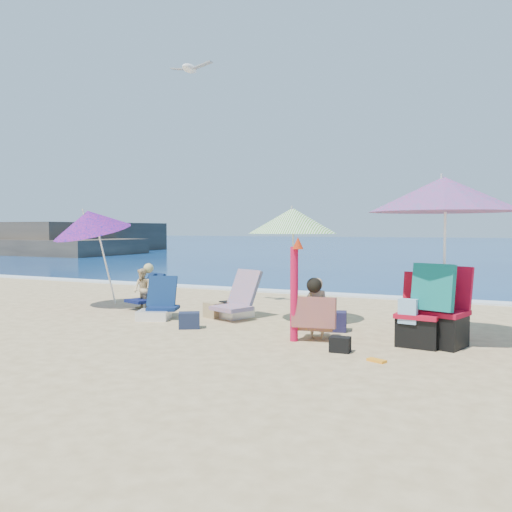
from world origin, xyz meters
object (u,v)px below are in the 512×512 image
at_px(person_center, 316,310).
at_px(seagull, 190,68).
at_px(umbrella_turquoise, 444,194).
at_px(camp_chair_left, 420,324).
at_px(umbrella_striped, 293,221).
at_px(chair_rainbow, 235,305).
at_px(chair_navy, 158,308).
at_px(umbrella_blue, 90,222).
at_px(person_left, 144,289).
at_px(camp_chair_right, 439,316).
at_px(furled_umbrella, 295,284).

relative_size(person_center, seagull, 0.97).
distance_m(umbrella_turquoise, camp_chair_left, 1.75).
distance_m(umbrella_striped, chair_rainbow, 1.82).
height_order(chair_navy, camp_chair_left, camp_chair_left).
bearing_deg(chair_navy, umbrella_striped, 14.11).
height_order(umbrella_blue, person_left, umbrella_blue).
distance_m(chair_rainbow, seagull, 4.39).
distance_m(umbrella_striped, umbrella_blue, 4.17).
bearing_deg(chair_rainbow, camp_chair_right, -14.16).
distance_m(chair_navy, person_center, 3.06).
xyz_separation_m(umbrella_striped, person_left, (-3.10, 0.18, -1.27)).
xyz_separation_m(umbrella_turquoise, chair_navy, (-4.60, -0.04, -1.81)).
xyz_separation_m(furled_umbrella, chair_rainbow, (-1.63, 1.37, -0.57)).
distance_m(umbrella_turquoise, person_left, 5.72).
xyz_separation_m(chair_rainbow, camp_chair_left, (3.22, -0.91, 0.07)).
relative_size(furled_umbrella, person_left, 1.64).
relative_size(umbrella_blue, camp_chair_left, 2.14).
height_order(chair_navy, seagull, seagull).
distance_m(umbrella_blue, seagull, 3.46).
relative_size(camp_chair_right, seagull, 1.23).
relative_size(umbrella_striped, furled_umbrella, 1.33).
height_order(furled_umbrella, chair_navy, furled_umbrella).
bearing_deg(furled_umbrella, umbrella_turquoise, 22.49).
height_order(umbrella_turquoise, furled_umbrella, umbrella_turquoise).
height_order(umbrella_striped, furled_umbrella, umbrella_striped).
xyz_separation_m(umbrella_blue, seagull, (1.98, 0.47, 2.79)).
height_order(umbrella_striped, person_center, umbrella_striped).
bearing_deg(person_center, seagull, 153.34).
bearing_deg(person_left, chair_navy, -41.12).
bearing_deg(camp_chair_left, seagull, 164.06).
bearing_deg(umbrella_blue, camp_chair_right, -6.31).
height_order(umbrella_blue, person_center, umbrella_blue).
bearing_deg(chair_rainbow, seagull, 163.80).
bearing_deg(chair_rainbow, furled_umbrella, -40.02).
height_order(umbrella_turquoise, umbrella_blue, umbrella_turquoise).
bearing_deg(person_left, person_center, -17.99).
distance_m(person_center, person_left, 4.06).
bearing_deg(umbrella_turquoise, chair_rainbow, 169.92).
bearing_deg(chair_rainbow, umbrella_blue, -177.23).
height_order(umbrella_blue, camp_chair_right, umbrella_blue).
bearing_deg(umbrella_blue, umbrella_turquoise, -4.07).
bearing_deg(umbrella_blue, camp_chair_left, -6.93).
bearing_deg(furled_umbrella, umbrella_blue, 165.47).
bearing_deg(camp_chair_left, person_left, 169.12).
height_order(umbrella_turquoise, chair_rainbow, umbrella_turquoise).
distance_m(furled_umbrella, camp_chair_left, 1.72).
relative_size(umbrella_turquoise, umbrella_blue, 1.11).
relative_size(camp_chair_left, seagull, 1.07).
bearing_deg(seagull, furled_umbrella, -31.78).
relative_size(umbrella_turquoise, person_center, 2.61).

